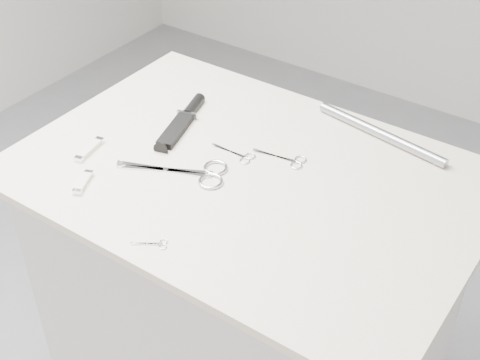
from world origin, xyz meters
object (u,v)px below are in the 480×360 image
Objects in this scene: large_shears at (196,173)px; sheathed_knife at (184,119)px; pocket_knife_a at (90,149)px; metal_rail at (381,134)px; tiny_scissors at (155,244)px; embroidery_scissors_b at (239,155)px; plinth at (247,318)px; embroidery_scissors_a at (289,160)px; pocket_knife_b at (83,183)px.

sheathed_knife is (-0.15, 0.15, 0.01)m from large_shears.
pocket_knife_a is 0.67m from metal_rail.
tiny_scissors is 0.61m from metal_rail.
plinth is at bearing -38.44° from embroidery_scissors_b.
embroidery_scissors_b is (-0.10, -0.05, -0.00)m from embroidery_scissors_a.
large_shears reaches higher than embroidery_scissors_a.
sheathed_knife is 0.66× the size of metal_rail.
metal_rail reaches higher than pocket_knife_a.
pocket_knife_b is at bearing 160.12° from sheathed_knife.
pocket_knife_b is 0.68m from metal_rail.
tiny_scissors is at bearing -126.33° from pocket_knife_b.
plinth is at bearing -121.55° from metal_rail.
plinth is 0.55m from tiny_scissors.
pocket_knife_a is at bearing -140.45° from metal_rail.
embroidery_scissors_b is 0.19m from sheathed_knife.
large_shears is at bearing -109.64° from embroidery_scissors_b.
large_shears is 0.24m from pocket_knife_b.
large_shears is at bearing -150.22° from sheathed_knife.
plinth is 0.49m from large_shears.
plinth is 9.49× the size of pocket_knife_a.
large_shears is 1.04× the size of sheathed_knife.
sheathed_knife reaches higher than pocket_knife_b.
plinth is 3.85× the size of large_shears.
embroidery_scissors_a is 1.62× the size of pocket_knife_b.
tiny_scissors is at bearing -108.66° from metal_rail.
embroidery_scissors_a is 1.86× the size of tiny_scissors.
pocket_knife_a is at bearing -158.25° from embroidery_scissors_a.
large_shears is 0.44m from metal_rail.
metal_rail is (0.13, 0.20, 0.01)m from embroidery_scissors_a.
sheathed_knife is (-0.29, -0.01, 0.01)m from embroidery_scissors_a.
metal_rail is at bearing -79.42° from sheathed_knife.
embroidery_scissors_a is at bearing 24.23° from large_shears.
sheathed_knife reaches higher than tiny_scissors.
pocket_knife_a is (-0.32, 0.15, 0.00)m from tiny_scissors.
embroidery_scissors_b is 0.34m from pocket_knife_b.
sheathed_knife is 0.31m from pocket_knife_b.
tiny_scissors is at bearing -96.38° from large_shears.
plinth is 2.64× the size of metal_rail.
sheathed_knife is 0.24m from pocket_knife_a.
tiny_scissors is 0.35m from pocket_knife_a.
metal_rail is (0.19, 0.57, 0.01)m from tiny_scissors.
metal_rail is (0.23, 0.25, 0.01)m from embroidery_scissors_b.
large_shears reaches higher than plinth.
embroidery_scissors_a is at bearing 25.48° from embroidery_scissors_b.
tiny_scissors reaches higher than plinth.
metal_rail is at bearing -63.70° from pocket_knife_b.
embroidery_scissors_a is at bearing -104.17° from sheathed_knife.
pocket_knife_a reaches higher than tiny_scissors.
plinth is 13.72× the size of tiny_scissors.
embroidery_scissors_a is (0.05, 0.09, 0.47)m from plinth.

